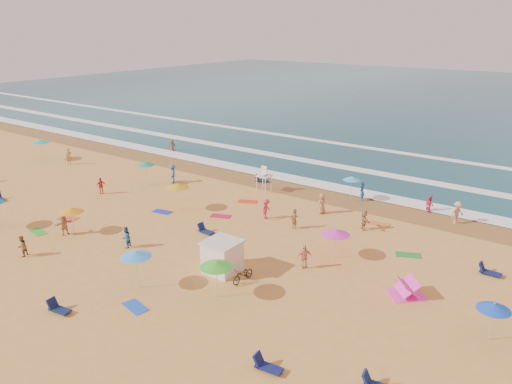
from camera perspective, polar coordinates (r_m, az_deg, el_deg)
The scene contains 12 objects.
ground at distance 39.37m, azimuth -5.76°, elevation -4.21°, with size 220.00×220.00×0.00m, color gold.
ocean at distance 114.58m, azimuth 23.60°, elevation 9.58°, with size 220.00×140.00×0.18m, color #0C4756.
wet_sand at distance 48.78m, azimuth 3.97°, elevation 0.45°, with size 220.00×220.00×0.00m, color olive.
surf_foam at distance 56.12m, azimuth 8.76°, elevation 2.84°, with size 200.00×18.70×0.05m.
cabana at distance 32.44m, azimuth -3.87°, elevation -7.45°, with size 2.00×2.00×2.00m, color white.
cabana_roof at distance 31.98m, azimuth -3.92°, elevation -5.75°, with size 2.20×2.20×0.12m, color silver.
bicycle at distance 31.41m, azimuth -1.49°, elevation -9.42°, with size 0.63×1.81×0.95m, color black.
lifeguard_stand at distance 47.50m, azimuth 0.93°, elevation 1.31°, with size 1.20×1.20×2.10m, color white, non-canonical shape.
beach_umbrellas at distance 35.67m, azimuth -4.70°, elevation -2.92°, with size 66.41×31.26×0.81m.
loungers at distance 32.81m, azimuth -0.69°, elevation -8.71°, with size 45.93×27.13×0.34m.
towels at distance 38.01m, azimuth -8.25°, elevation -5.16°, with size 42.23×23.09×0.03m.
beachgoers at distance 43.49m, azimuth -3.60°, elevation -0.71°, with size 43.45×28.27×2.13m.
Camera 1 is at (24.30, -26.92, 15.33)m, focal length 35.00 mm.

